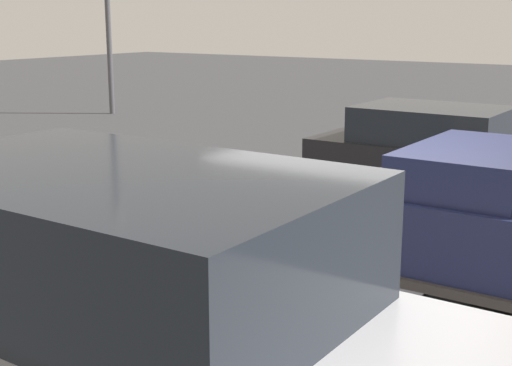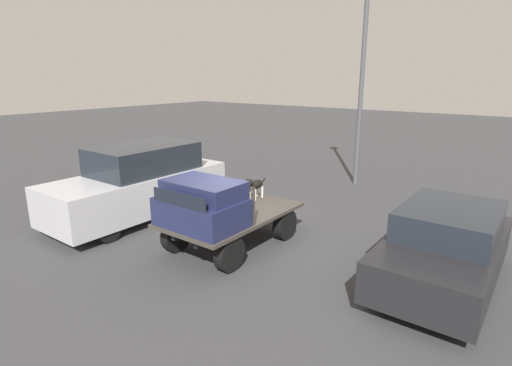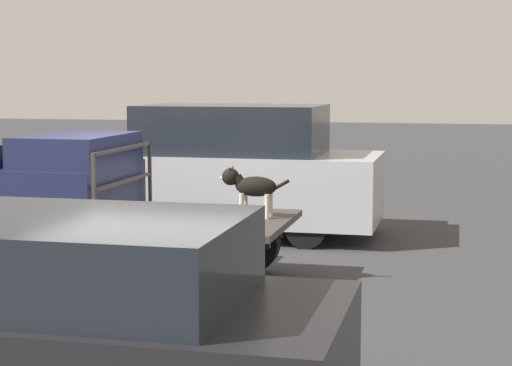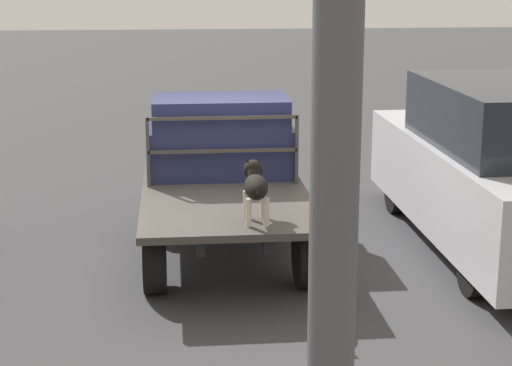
{
  "view_description": "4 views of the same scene",
  "coord_description": "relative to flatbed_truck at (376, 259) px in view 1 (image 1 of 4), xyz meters",
  "views": [
    {
      "loc": [
        2.8,
        -6.23,
        2.93
      ],
      "look_at": [
        -1.28,
        -0.24,
        1.24
      ],
      "focal_mm": 50.0,
      "sensor_mm": 36.0,
      "label": 1
    },
    {
      "loc": [
        6.87,
        5.86,
        3.99
      ],
      "look_at": [
        -1.28,
        -0.24,
        1.24
      ],
      "focal_mm": 28.0,
      "sensor_mm": 36.0,
      "label": 2
    },
    {
      "loc": [
        -3.63,
        9.74,
        2.48
      ],
      "look_at": [
        -1.28,
        -0.24,
        1.24
      ],
      "focal_mm": 60.0,
      "sensor_mm": 36.0,
      "label": 3
    },
    {
      "loc": [
        -9.76,
        0.58,
        3.38
      ],
      "look_at": [
        -1.28,
        -0.24,
        1.24
      ],
      "focal_mm": 60.0,
      "sensor_mm": 36.0,
      "label": 4
    }
  ],
  "objects": [
    {
      "name": "truck_cab",
      "position": [
        1.0,
        0.0,
        0.7
      ],
      "size": [
        1.27,
        1.84,
        0.99
      ],
      "color": "#1E2347",
      "rests_on": "flatbed_truck"
    },
    {
      "name": "dog",
      "position": [
        -1.19,
        -0.24,
        0.62
      ],
      "size": [
        0.88,
        0.24,
        0.63
      ],
      "rotation": [
        0.0,
        0.0,
        0.03
      ],
      "color": "beige",
      "rests_on": "flatbed_truck"
    },
    {
      "name": "parked_sedan",
      "position": [
        -1.01,
        4.52,
        0.21
      ],
      "size": [
        4.04,
        1.85,
        1.56
      ],
      "rotation": [
        0.0,
        0.0,
        -0.03
      ],
      "color": "black",
      "rests_on": "ground"
    },
    {
      "name": "ground_plane",
      "position": [
        0.0,
        0.0,
        -0.58
      ],
      "size": [
        80.0,
        80.0,
        0.0
      ],
      "primitive_type": "plane",
      "color": "#38383A"
    },
    {
      "name": "flatbed_truck",
      "position": [
        0.0,
        0.0,
        0.0
      ],
      "size": [
        3.43,
        1.96,
        0.82
      ],
      "color": "black",
      "rests_on": "ground"
    },
    {
      "name": "parked_pickup_far",
      "position": [
        0.05,
        -3.41,
        0.43
      ],
      "size": [
        5.19,
        2.01,
        2.08
      ],
      "rotation": [
        0.0,
        0.0,
        -0.11
      ],
      "color": "black",
      "rests_on": "ground"
    },
    {
      "name": "truck_headboard",
      "position": [
        0.33,
        0.0,
        0.8
      ],
      "size": [
        0.04,
        1.84,
        0.85
      ],
      "color": "#3D3833",
      "rests_on": "flatbed_truck"
    }
  ]
}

